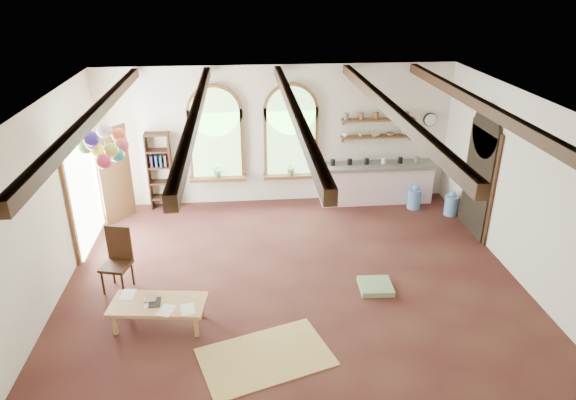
{
  "coord_description": "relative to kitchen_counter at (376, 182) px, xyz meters",
  "views": [
    {
      "loc": [
        -0.82,
        -7.78,
        5.09
      ],
      "look_at": [
        -0.03,
        0.6,
        1.29
      ],
      "focal_mm": 32.0,
      "sensor_mm": 36.0,
      "label": 1
    }
  ],
  "objects": [
    {
      "name": "window_left",
      "position": [
        -3.7,
        0.23,
        1.16
      ],
      "size": [
        1.3,
        0.28,
        2.2
      ],
      "color": "brown",
      "rests_on": "floor"
    },
    {
      "name": "side_chair",
      "position": [
        -5.33,
        -3.23,
        -0.15
      ],
      "size": [
        0.55,
        0.55,
        1.13
      ],
      "color": "#3A2412",
      "rests_on": "floor"
    },
    {
      "name": "potted_plant_right",
      "position": [
        -2.0,
        0.12,
        0.37
      ],
      "size": [
        0.27,
        0.23,
        0.3
      ],
      "primitive_type": "imported",
      "color": "#598C4C",
      "rests_on": "window_right"
    },
    {
      "name": "floor_cushion",
      "position": [
        -0.9,
        -3.64,
        -0.43
      ],
      "size": [
        0.58,
        0.58,
        0.1
      ],
      "primitive_type": "cube",
      "rotation": [
        0.0,
        0.0,
        -0.04
      ],
      "color": "gray",
      "rests_on": "floor"
    },
    {
      "name": "shelf_cup_b",
      "position": [
        -0.4,
        0.18,
        1.14
      ],
      "size": [
        0.1,
        0.1,
        0.09
      ],
      "primitive_type": "imported",
      "color": "beige",
      "rests_on": "wall_shelf_lower"
    },
    {
      "name": "floor",
      "position": [
        -2.3,
        -3.2,
        -0.48
      ],
      "size": [
        8.0,
        8.0,
        0.0
      ],
      "primitive_type": "plane",
      "color": "#4D291F",
      "rests_on": "ground"
    },
    {
      "name": "wall_shelf_upper",
      "position": [
        0.0,
        0.18,
        1.47
      ],
      "size": [
        1.7,
        0.24,
        0.04
      ],
      "primitive_type": "cube",
      "color": "brown",
      "rests_on": "wall_back"
    },
    {
      "name": "right_doorway",
      "position": [
        1.65,
        -1.7,
        0.62
      ],
      "size": [
        0.1,
        1.3,
        2.4
      ],
      "primitive_type": "cube",
      "color": "black",
      "rests_on": "floor"
    },
    {
      "name": "water_jug_b",
      "position": [
        1.52,
        -0.9,
        -0.22
      ],
      "size": [
        0.3,
        0.3,
        0.58
      ],
      "color": "#5E94CB",
      "rests_on": "floor"
    },
    {
      "name": "water_jug_a",
      "position": [
        0.8,
        -0.48,
        -0.22
      ],
      "size": [
        0.31,
        0.31,
        0.59
      ],
      "color": "#5E94CB",
      "rests_on": "floor"
    },
    {
      "name": "table_book",
      "position": [
        -4.71,
        -4.18,
        -0.05
      ],
      "size": [
        0.18,
        0.26,
        0.02
      ],
      "primitive_type": "imported",
      "rotation": [
        0.0,
        0.0,
        -0.01
      ],
      "color": "olive",
      "rests_on": "coffee_table"
    },
    {
      "name": "potted_plant_left",
      "position": [
        -3.7,
        0.12,
        0.37
      ],
      "size": [
        0.27,
        0.23,
        0.3
      ],
      "primitive_type": "imported",
      "color": "#598C4C",
      "rests_on": "window_left"
    },
    {
      "name": "balloon_cluster",
      "position": [
        -5.47,
        -2.34,
        1.85
      ],
      "size": [
        0.87,
        0.94,
        1.16
      ],
      "color": "silver",
      "rests_on": "floor"
    },
    {
      "name": "left_doorway",
      "position": [
        -6.25,
        -1.4,
        0.67
      ],
      "size": [
        0.1,
        1.9,
        2.5
      ],
      "primitive_type": "cube",
      "color": "brown",
      "rests_on": "floor"
    },
    {
      "name": "window_right",
      "position": [
        -2.0,
        0.23,
        1.16
      ],
      "size": [
        1.3,
        0.28,
        2.2
      ],
      "color": "brown",
      "rests_on": "floor"
    },
    {
      "name": "wall_shelf_lower",
      "position": [
        0.0,
        0.18,
        1.07
      ],
      "size": [
        1.7,
        0.24,
        0.04
      ],
      "primitive_type": "cube",
      "color": "brown",
      "rests_on": "wall_back"
    },
    {
      "name": "wall_clock",
      "position": [
        1.25,
        0.25,
        1.42
      ],
      "size": [
        0.32,
        0.04,
        0.32
      ],
      "primitive_type": "cylinder",
      "rotation": [
        1.57,
        0.0,
        0.0
      ],
      "color": "black",
      "rests_on": "wall_back"
    },
    {
      "name": "shelf_vase",
      "position": [
        0.65,
        0.18,
        1.19
      ],
      "size": [
        0.18,
        0.18,
        0.19
      ],
      "primitive_type": "imported",
      "color": "slate",
      "rests_on": "wall_shelf_lower"
    },
    {
      "name": "ceiling_beams",
      "position": [
        -2.3,
        -3.2,
        2.62
      ],
      "size": [
        6.2,
        6.8,
        0.18
      ],
      "primitive_type": null,
      "color": "#3A2412",
      "rests_on": "ceiling"
    },
    {
      "name": "shelf_bowl_b",
      "position": [
        0.3,
        0.18,
        1.12
      ],
      "size": [
        0.2,
        0.2,
        0.06
      ],
      "primitive_type": "imported",
      "color": "#8C664C",
      "rests_on": "wall_shelf_lower"
    },
    {
      "name": "coffee_table",
      "position": [
        -4.5,
        -4.31,
        -0.11
      ],
      "size": [
        1.52,
        0.85,
        0.41
      ],
      "color": "tan",
      "rests_on": "floor"
    },
    {
      "name": "shelf_cup_a",
      "position": [
        -0.75,
        0.18,
        1.14
      ],
      "size": [
        0.12,
        0.1,
        0.1
      ],
      "primitive_type": "imported",
      "color": "white",
      "rests_on": "wall_shelf_lower"
    },
    {
      "name": "tablet",
      "position": [
        -4.55,
        -4.3,
        -0.06
      ],
      "size": [
        0.2,
        0.27,
        0.01
      ],
      "primitive_type": "cube",
      "rotation": [
        0.0,
        0.0,
        0.06
      ],
      "color": "black",
      "rests_on": "coffee_table"
    },
    {
      "name": "bookshelf",
      "position": [
        -5.0,
        0.12,
        0.42
      ],
      "size": [
        0.53,
        0.32,
        1.8
      ],
      "color": "#3A2412",
      "rests_on": "floor"
    },
    {
      "name": "shelf_bowl_a",
      "position": [
        -0.05,
        0.18,
        1.12
      ],
      "size": [
        0.22,
        0.22,
        0.05
      ],
      "primitive_type": "imported",
      "color": "beige",
      "rests_on": "wall_shelf_lower"
    },
    {
      "name": "kitchen_counter",
      "position": [
        0.0,
        0.0,
        0.0
      ],
      "size": [
        2.68,
        0.62,
        0.94
      ],
      "color": "beige",
      "rests_on": "floor"
    },
    {
      "name": "floor_mat",
      "position": [
        -2.9,
        -5.2,
        -0.47
      ],
      "size": [
        2.08,
        1.64,
        0.02
      ],
      "primitive_type": "cube",
      "rotation": [
        0.0,
        0.0,
        0.31
      ],
      "color": "#D1C268",
      "rests_on": "floor"
    }
  ]
}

